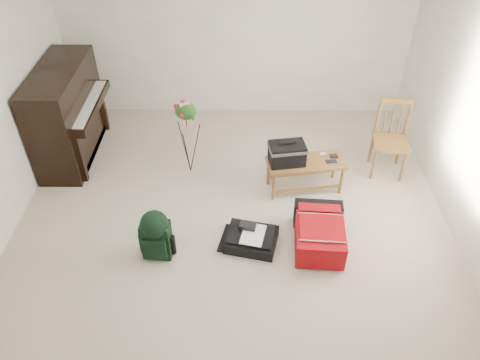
{
  "coord_description": "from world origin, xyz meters",
  "views": [
    {
      "loc": [
        0.13,
        -3.65,
        3.88
      ],
      "look_at": [
        0.09,
        0.35,
        0.55
      ],
      "focal_mm": 35.0,
      "sensor_mm": 36.0,
      "label": 1
    }
  ],
  "objects_px": {
    "piano": "(68,115)",
    "bench": "(293,155)",
    "red_suitcase": "(319,229)",
    "black_duffel": "(251,238)",
    "green_backpack": "(155,233)",
    "dining_chair": "(390,139)",
    "flower_stand": "(188,138)"
  },
  "relations": [
    {
      "from": "piano",
      "to": "red_suitcase",
      "type": "distance_m",
      "value": 3.57
    },
    {
      "from": "piano",
      "to": "bench",
      "type": "relative_size",
      "value": 1.51
    },
    {
      "from": "piano",
      "to": "red_suitcase",
      "type": "height_order",
      "value": "piano"
    },
    {
      "from": "red_suitcase",
      "to": "black_duffel",
      "type": "xyz_separation_m",
      "value": [
        -0.74,
        -0.06,
        -0.09
      ]
    },
    {
      "from": "piano",
      "to": "bench",
      "type": "height_order",
      "value": "piano"
    },
    {
      "from": "piano",
      "to": "black_duffel",
      "type": "xyz_separation_m",
      "value": [
        2.4,
        -1.7,
        -0.52
      ]
    },
    {
      "from": "bench",
      "to": "dining_chair",
      "type": "xyz_separation_m",
      "value": [
        1.27,
        0.39,
        -0.04
      ]
    },
    {
      "from": "piano",
      "to": "flower_stand",
      "type": "distance_m",
      "value": 1.66
    },
    {
      "from": "bench",
      "to": "flower_stand",
      "type": "bearing_deg",
      "value": 156.27
    },
    {
      "from": "piano",
      "to": "flower_stand",
      "type": "height_order",
      "value": "piano"
    },
    {
      "from": "piano",
      "to": "green_backpack",
      "type": "distance_m",
      "value": 2.34
    },
    {
      "from": "red_suitcase",
      "to": "dining_chair",
      "type": "bearing_deg",
      "value": 55.54
    },
    {
      "from": "green_backpack",
      "to": "flower_stand",
      "type": "distance_m",
      "value": 1.5
    },
    {
      "from": "dining_chair",
      "to": "flower_stand",
      "type": "distance_m",
      "value": 2.57
    },
    {
      "from": "black_duffel",
      "to": "green_backpack",
      "type": "height_order",
      "value": "green_backpack"
    },
    {
      "from": "dining_chair",
      "to": "black_duffel",
      "type": "relative_size",
      "value": 1.56
    },
    {
      "from": "bench",
      "to": "dining_chair",
      "type": "relative_size",
      "value": 1.01
    },
    {
      "from": "red_suitcase",
      "to": "flower_stand",
      "type": "distance_m",
      "value": 2.01
    },
    {
      "from": "dining_chair",
      "to": "red_suitcase",
      "type": "height_order",
      "value": "dining_chair"
    },
    {
      "from": "piano",
      "to": "flower_stand",
      "type": "bearing_deg",
      "value": -13.67
    },
    {
      "from": "flower_stand",
      "to": "green_backpack",
      "type": "bearing_deg",
      "value": -116.2
    },
    {
      "from": "green_backpack",
      "to": "black_duffel",
      "type": "bearing_deg",
      "value": 13.62
    },
    {
      "from": "red_suitcase",
      "to": "black_duffel",
      "type": "distance_m",
      "value": 0.75
    },
    {
      "from": "red_suitcase",
      "to": "piano",
      "type": "bearing_deg",
      "value": 156.49
    },
    {
      "from": "dining_chair",
      "to": "red_suitcase",
      "type": "relative_size",
      "value": 1.22
    },
    {
      "from": "piano",
      "to": "green_backpack",
      "type": "bearing_deg",
      "value": -53.1
    },
    {
      "from": "bench",
      "to": "green_backpack",
      "type": "distance_m",
      "value": 1.9
    },
    {
      "from": "bench",
      "to": "green_backpack",
      "type": "bearing_deg",
      "value": -152.21
    },
    {
      "from": "black_duffel",
      "to": "green_backpack",
      "type": "bearing_deg",
      "value": -158.11
    },
    {
      "from": "red_suitcase",
      "to": "green_backpack",
      "type": "distance_m",
      "value": 1.77
    },
    {
      "from": "flower_stand",
      "to": "black_duffel",
      "type": "bearing_deg",
      "value": -76.7
    },
    {
      "from": "piano",
      "to": "dining_chair",
      "type": "relative_size",
      "value": 1.52
    }
  ]
}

